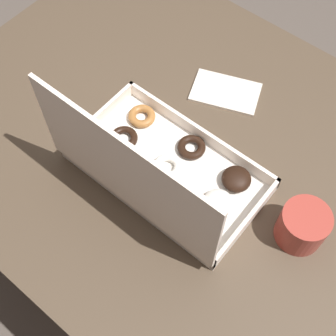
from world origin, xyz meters
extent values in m
plane|color=#564C44|center=(0.00, 0.00, 0.00)|extent=(8.00, 8.00, 0.00)
cube|color=#4C3D2D|center=(0.00, 0.00, 0.76)|extent=(1.09, 0.87, 0.03)
cylinder|color=#4C3D2D|center=(0.50, -0.39, 0.37)|extent=(0.06, 0.06, 0.75)
cube|color=silver|center=(-0.05, 0.07, 0.78)|extent=(0.40, 0.22, 0.01)
cube|color=silver|center=(-0.05, -0.04, 0.80)|extent=(0.40, 0.01, 0.03)
cube|color=silver|center=(-0.05, 0.18, 0.80)|extent=(0.40, 0.01, 0.03)
cube|color=silver|center=(-0.25, 0.07, 0.80)|extent=(0.01, 0.22, 0.03)
cube|color=silver|center=(0.14, 0.07, 0.80)|extent=(0.01, 0.22, 0.03)
cube|color=silver|center=(-0.05, 0.19, 0.93)|extent=(0.40, 0.01, 0.23)
ellipsoid|color=black|center=(-0.18, 0.01, 0.80)|extent=(0.06, 0.06, 0.03)
torus|color=black|center=(-0.06, 0.00, 0.79)|extent=(0.06, 0.06, 0.02)
torus|color=#9E6633|center=(0.07, 0.01, 0.79)|extent=(0.06, 0.06, 0.02)
ellipsoid|color=white|center=(-0.18, 0.07, 0.80)|extent=(0.06, 0.06, 0.03)
torus|color=white|center=(-0.05, 0.07, 0.79)|extent=(0.06, 0.06, 0.02)
torus|color=black|center=(0.07, 0.07, 0.79)|extent=(0.06, 0.06, 0.02)
ellipsoid|color=white|center=(-0.18, 0.14, 0.80)|extent=(0.06, 0.06, 0.04)
torus|color=black|center=(-0.06, 0.14, 0.79)|extent=(0.06, 0.06, 0.02)
torus|color=white|center=(0.07, 0.14, 0.79)|extent=(0.06, 0.06, 0.02)
cylinder|color=#A3382D|center=(-0.34, 0.02, 0.82)|extent=(0.09, 0.09, 0.08)
cylinder|color=black|center=(-0.34, 0.02, 0.86)|extent=(0.08, 0.08, 0.01)
cube|color=silver|center=(-0.02, -0.18, 0.78)|extent=(0.18, 0.15, 0.01)
camera|label=1|loc=(-0.36, 0.44, 1.63)|focal=50.00mm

